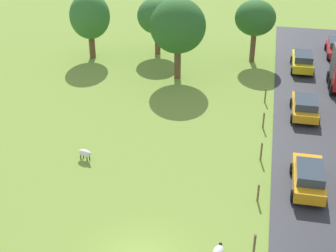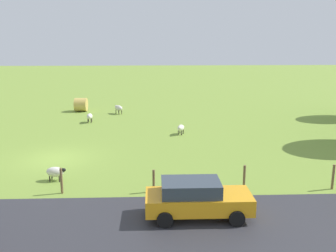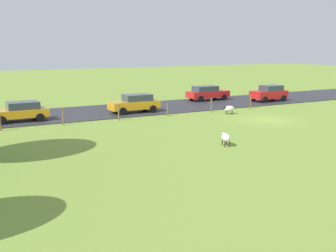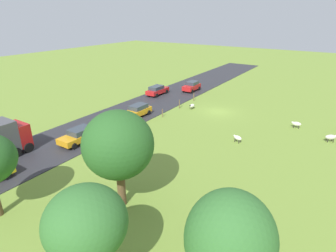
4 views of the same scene
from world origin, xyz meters
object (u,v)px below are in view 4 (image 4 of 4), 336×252
at_px(sheep_0, 238,138).
at_px(sheep_3, 192,106).
at_px(sheep_1, 331,137).
at_px(car_0, 192,86).
at_px(sheep_2, 297,124).
at_px(car_1, 137,111).
at_px(tree_1, 230,240).
at_px(tree_3, 86,223).
at_px(truck_0, 4,138).
at_px(car_4, 79,135).
at_px(tree_0, 118,145).
at_px(car_5, 157,90).

xyz_separation_m(sheep_0, sheep_3, (9.43, -7.21, -0.03)).
distance_m(sheep_1, car_0, 24.81).
distance_m(sheep_2, car_1, 19.83).
bearing_deg(tree_1, sheep_3, -58.66).
bearing_deg(car_1, sheep_1, -167.06).
relative_size(sheep_3, tree_3, 0.19).
distance_m(tree_3, car_1, 24.92).
relative_size(sheep_0, sheep_3, 1.01).
bearing_deg(sheep_0, truck_0, 40.27).
xyz_separation_m(sheep_3, truck_0, (8.25, 22.19, 1.39)).
relative_size(sheep_3, truck_0, 0.28).
bearing_deg(car_0, sheep_1, 155.15).
distance_m(sheep_0, tree_3, 20.49).
relative_size(car_0, car_1, 0.89).
distance_m(sheep_2, car_4, 25.14).
bearing_deg(sheep_3, tree_3, 108.61).
bearing_deg(tree_1, tree_3, 21.44).
xyz_separation_m(sheep_2, sheep_3, (13.95, 0.47, -0.06)).
relative_size(sheep_0, sheep_2, 0.98).
relative_size(tree_0, car_0, 1.83).
bearing_deg(sheep_2, sheep_3, 1.93).
xyz_separation_m(sheep_0, car_4, (14.10, 9.22, 0.34)).
distance_m(car_4, car_5, 20.11).
bearing_deg(tree_3, sheep_3, -71.39).
bearing_deg(car_5, sheep_0, 149.49).
distance_m(sheep_2, tree_3, 28.48).
distance_m(sheep_1, sheep_3, 17.82).
relative_size(car_1, car_5, 0.95).
bearing_deg(sheep_0, sheep_2, -120.47).
bearing_deg(car_5, truck_0, 90.43).
height_order(truck_0, car_4, truck_0).
height_order(sheep_1, car_4, car_4).
relative_size(tree_3, car_0, 1.46).
bearing_deg(car_0, car_5, 55.64).
bearing_deg(tree_0, sheep_3, -74.25).
xyz_separation_m(tree_3, car_0, (14.01, -36.11, -2.94)).
bearing_deg(tree_0, car_1, -54.58).
height_order(sheep_2, tree_1, tree_1).
bearing_deg(sheep_0, tree_3, 89.43).
xyz_separation_m(sheep_1, car_5, (26.18, -5.06, 0.29)).
distance_m(tree_3, car_5, 35.60).
bearing_deg(car_5, tree_1, 129.86).
bearing_deg(tree_3, tree_1, -158.56).
bearing_deg(car_0, sheep_3, 118.81).
relative_size(truck_0, car_4, 0.91).
xyz_separation_m(sheep_3, tree_1, (-15.26, 25.06, 3.66)).
relative_size(sheep_2, tree_0, 0.16).
height_order(tree_0, car_5, tree_0).
height_order(car_1, car_4, car_1).
xyz_separation_m(sheep_0, car_0, (14.21, -15.90, 0.40)).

